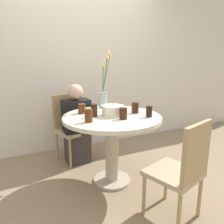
# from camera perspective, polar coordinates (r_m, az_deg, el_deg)

# --- Properties ---
(ground_plane) EXTENTS (16.00, 16.00, 0.00)m
(ground_plane) POSITION_cam_1_polar(r_m,az_deg,el_deg) (2.61, -0.00, -17.56)
(ground_plane) COLOR #89755B
(wall_back) EXTENTS (8.00, 0.05, 2.60)m
(wall_back) POSITION_cam_1_polar(r_m,az_deg,el_deg) (3.37, -9.02, 12.54)
(wall_back) COLOR silver
(wall_back) RESTS_ON ground_plane
(dining_table) EXTENTS (1.04, 1.04, 0.77)m
(dining_table) POSITION_cam_1_polar(r_m,az_deg,el_deg) (2.36, -0.00, -4.91)
(dining_table) COLOR silver
(dining_table) RESTS_ON ground_plane
(chair_near_front) EXTENTS (0.50, 0.50, 0.89)m
(chair_near_front) POSITION_cam_1_polar(r_m,az_deg,el_deg) (3.04, -10.89, -3.02)
(chair_near_front) COLOR tan
(chair_near_front) RESTS_ON ground_plane
(chair_left_flank) EXTENTS (0.50, 0.50, 0.89)m
(chair_left_flank) POSITION_cam_1_polar(r_m,az_deg,el_deg) (1.92, 17.98, -13.58)
(chair_left_flank) COLOR tan
(chair_left_flank) RESTS_ON ground_plane
(birthday_cake) EXTENTS (0.23, 0.23, 0.15)m
(birthday_cake) POSITION_cam_1_polar(r_m,az_deg,el_deg) (2.31, 0.17, 0.41)
(birthday_cake) COLOR white
(birthday_cake) RESTS_ON dining_table
(flower_vase) EXTENTS (0.17, 0.29, 0.70)m
(flower_vase) POSITION_cam_1_polar(r_m,az_deg,el_deg) (2.65, -2.19, 5.68)
(flower_vase) COLOR #9EB2AD
(flower_vase) RESTS_ON dining_table
(side_plate) EXTENTS (0.18, 0.18, 0.01)m
(side_plate) POSITION_cam_1_polar(r_m,az_deg,el_deg) (2.54, -4.43, 0.46)
(side_plate) COLOR silver
(side_plate) RESTS_ON dining_table
(drink_glass_0) EXTENTS (0.07, 0.07, 0.13)m
(drink_glass_0) POSITION_cam_1_polar(r_m,az_deg,el_deg) (2.27, -4.71, 0.43)
(drink_glass_0) COLOR #33190C
(drink_glass_0) RESTS_ON dining_table
(drink_glass_1) EXTENTS (0.08, 0.08, 0.13)m
(drink_glass_1) POSITION_cam_1_polar(r_m,az_deg,el_deg) (2.07, -6.13, -0.93)
(drink_glass_1) COLOR #51280F
(drink_glass_1) RESTS_ON dining_table
(drink_glass_2) EXTENTS (0.08, 0.08, 0.12)m
(drink_glass_2) POSITION_cam_1_polar(r_m,az_deg,el_deg) (2.43, 6.09, 1.09)
(drink_glass_2) COLOR #33190C
(drink_glass_2) RESTS_ON dining_table
(drink_glass_3) EXTENTS (0.08, 0.08, 0.11)m
(drink_glass_3) POSITION_cam_1_polar(r_m,az_deg,el_deg) (2.17, 2.96, -0.39)
(drink_glass_3) COLOR #33190C
(drink_glass_3) RESTS_ON dining_table
(drink_glass_4) EXTENTS (0.07, 0.07, 0.11)m
(drink_glass_4) POSITION_cam_1_polar(r_m,az_deg,el_deg) (2.28, 9.65, 0.12)
(drink_glass_4) COLOR black
(drink_glass_4) RESTS_ON dining_table
(drink_glass_5) EXTENTS (0.08, 0.08, 0.11)m
(drink_glass_5) POSITION_cam_1_polar(r_m,az_deg,el_deg) (2.41, -7.92, 0.86)
(drink_glass_5) COLOR #51280F
(drink_glass_5) RESTS_ON dining_table
(person_guest) EXTENTS (0.34, 0.24, 1.05)m
(person_guest) POSITION_cam_1_polar(r_m,az_deg,el_deg) (2.91, -9.21, -3.78)
(person_guest) COLOR #383333
(person_guest) RESTS_ON ground_plane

